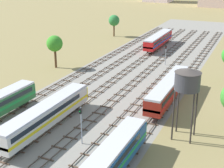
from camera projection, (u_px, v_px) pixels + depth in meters
The scene contains 17 objects.
ground_plane at pixel (127, 79), 71.36m from camera, with size 480.00×480.00×0.00m, color olive.
ballast_bed at pixel (127, 79), 71.36m from camera, with size 27.04×176.00×0.01m, color gray.
track_far_left at pixel (83, 71), 76.66m from camera, with size 2.40×126.00×0.29m.
track_left at pixel (101, 73), 74.86m from camera, with size 2.40×126.00×0.29m.
track_centre_left at pixel (119, 76), 73.07m from camera, with size 2.40×126.00×0.29m.
track_centre at pixel (138, 79), 71.27m from camera, with size 2.40×126.00×0.29m.
track_centre_right at pixel (159, 82), 69.47m from camera, with size 2.40×126.00×0.29m.
track_right at pixel (180, 85), 67.67m from camera, with size 2.40×126.00×0.29m.
diesel_railcar_right_nearest at pixel (104, 166), 35.89m from camera, with size 2.96×20.50×3.80m.
diesel_railcar_centre_left_mid at pixel (46, 114), 48.61m from camera, with size 2.96×20.50×3.80m.
diesel_railcar_right_midfar at pixel (169, 88), 58.78m from camera, with size 2.96×20.50×3.80m.
diesel_railcar_centre_left_far at pixel (159, 39), 97.75m from camera, with size 2.96×20.50×3.80m.
water_tower at pixel (187, 81), 44.24m from camera, with size 3.69×3.69×10.42m.
signal_post_nearest at pixel (166, 52), 80.49m from camera, with size 0.28×0.47×5.10m.
signal_post_mid at pixel (81, 121), 44.24m from camera, with size 0.28×0.47×5.59m.
lineside_tree_0 at pixel (55, 44), 77.46m from camera, with size 3.87×3.87×7.94m.
lineside_tree_4 at pixel (114, 21), 112.90m from camera, with size 3.81×3.81×7.48m.
Camera 1 is at (25.00, -6.69, 23.43)m, focal length 52.13 mm.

